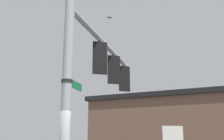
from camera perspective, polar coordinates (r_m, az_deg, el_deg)
signal_pole at (r=7.77m, az=-9.07°, el=-4.36°), size 0.28×0.28×6.03m
mast_arm at (r=11.51m, az=-1.02°, el=4.70°), size 4.01×5.85×0.20m
traffic_light_nearest_pole at (r=10.44m, az=-2.68°, el=2.17°), size 0.54×0.49×1.31m
traffic_light_mid_inner at (r=12.02m, az=0.11°, el=-0.13°), size 0.54×0.49×1.31m
traffic_light_mid_outer at (r=13.65m, az=2.25°, el=-1.88°), size 0.54×0.49×1.31m
street_name_sign at (r=8.04m, az=-8.26°, el=-2.57°), size 0.71×0.98×0.22m
bird_flying at (r=14.63m, az=-0.45°, el=10.43°), size 0.30×0.22×0.10m
storefront_building at (r=20.86m, az=12.87°, el=-12.25°), size 12.94×12.67×4.80m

